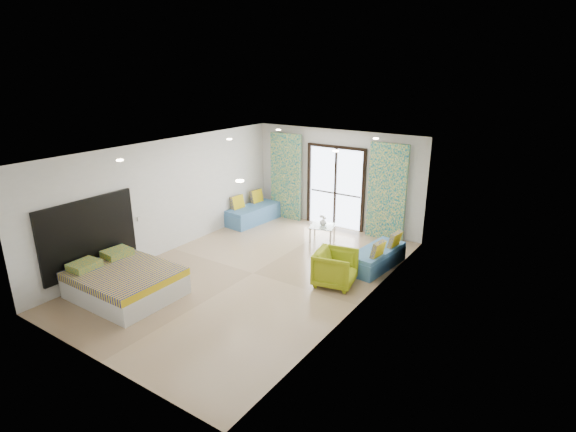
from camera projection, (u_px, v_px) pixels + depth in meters
The scene contains 24 objects.
floor at pixel (253, 273), 9.77m from camera, with size 5.00×7.50×0.01m, color #9A7C5C, non-canonical shape.
ceiling at pixel (250, 150), 8.92m from camera, with size 5.00×7.50×0.01m, color silver, non-canonical shape.
wall_back at pixel (336, 179), 12.30m from camera, with size 5.00×0.01×2.70m, color silver, non-canonical shape.
wall_front at pixel (88, 282), 6.39m from camera, with size 5.00×0.01×2.70m, color silver, non-canonical shape.
wall_left at pixel (169, 196), 10.67m from camera, with size 0.01×7.50×2.70m, color silver, non-canonical shape.
wall_right at pixel (361, 239), 8.03m from camera, with size 0.01×7.50×2.70m, color silver, non-canonical shape.
balcony_door at pixel (336, 183), 12.31m from camera, with size 1.76×0.08×2.28m.
balcony_rail at pixel (335, 193), 12.41m from camera, with size 1.52×0.03×0.04m, color #595451.
curtain_left at pixel (286, 177), 13.01m from camera, with size 1.00×0.10×2.50m, color beige.
curtain_right at pixel (387, 192), 11.38m from camera, with size 1.00×0.10×2.50m, color beige.
downlight_a at pixel (120, 160), 8.09m from camera, with size 0.12×0.12×0.02m, color #FFE0B2.
downlight_b at pixel (240, 181), 6.61m from camera, with size 0.12×0.12×0.02m, color #FFE0B2.
downlight_c at pixel (229, 139), 10.46m from camera, with size 0.12×0.12×0.02m, color #FFE0B2.
downlight_d at pixel (336, 151), 8.98m from camera, with size 0.12×0.12×0.02m, color #FFE0B2.
downlight_e at pixel (278, 130), 12.04m from camera, with size 0.12×0.12×0.02m, color #FFE0B2.
downlight_f at pixel (376, 138), 10.56m from camera, with size 0.12×0.12×0.02m, color #FFE0B2.
headboard at pixel (89, 235), 9.03m from camera, with size 0.06×2.10×1.50m, color black.
switch_plate at pixel (139, 219), 10.02m from camera, with size 0.02×0.10×0.10m, color silver.
bed at pixel (125, 282), 8.75m from camera, with size 1.95×1.59×0.67m.
daybed_left at pixel (253, 213), 12.94m from camera, with size 0.81×1.75×0.84m.
daybed_right at pixel (377, 257), 9.99m from camera, with size 0.80×1.65×0.79m.
coffee_table at pixel (323, 227), 11.53m from camera, with size 0.76×0.76×0.70m.
vase at pixel (323, 222), 11.51m from camera, with size 0.18×0.19×0.18m, color white.
armchair at pixel (335, 266), 9.15m from camera, with size 0.79×0.74×0.81m, color #929F14.
Camera 1 is at (5.57, -6.96, 4.26)m, focal length 28.00 mm.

